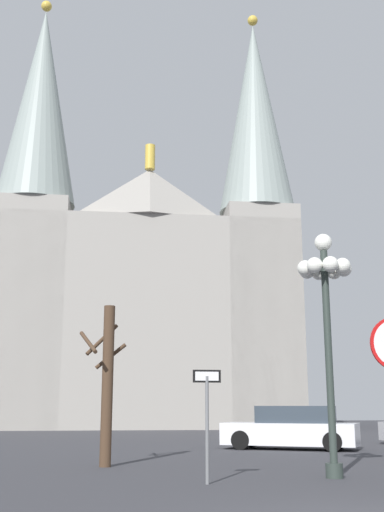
{
  "coord_description": "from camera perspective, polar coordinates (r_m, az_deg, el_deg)",
  "views": [
    {
      "loc": [
        -3.32,
        -7.95,
        1.45
      ],
      "look_at": [
        -0.78,
        20.0,
        8.07
      ],
      "focal_mm": 44.83,
      "sensor_mm": 36.0,
      "label": 1
    }
  ],
  "objects": [
    {
      "name": "cathedral",
      "position": [
        47.39,
        -4.21,
        -3.09
      ],
      "size": [
        21.44,
        14.22,
        31.36
      ],
      "color": "gray",
      "rests_on": "ground"
    },
    {
      "name": "bare_tree",
      "position": [
        16.58,
        -7.62,
        -10.96
      ],
      "size": [
        1.24,
        1.38,
        3.99
      ],
      "color": "#473323",
      "rests_on": "ground"
    },
    {
      "name": "street_lamp",
      "position": [
        14.38,
        11.86,
        -3.69
      ],
      "size": [
        1.23,
        1.23,
        5.23
      ],
      "color": "#2D3833",
      "rests_on": "ground"
    },
    {
      "name": "one_way_arrow_sign",
      "position": [
        12.83,
        1.35,
        -13.72
      ],
      "size": [
        0.56,
        0.09,
        2.15
      ],
      "color": "slate",
      "rests_on": "ground"
    },
    {
      "name": "parked_car_near_white",
      "position": [
        23.22,
        8.88,
        -14.99
      ],
      "size": [
        4.89,
        3.53,
        1.46
      ],
      "color": "silver",
      "rests_on": "ground"
    }
  ]
}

